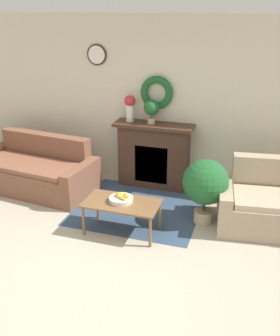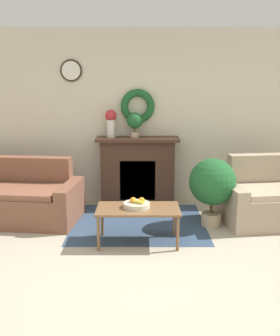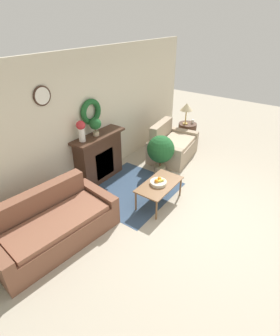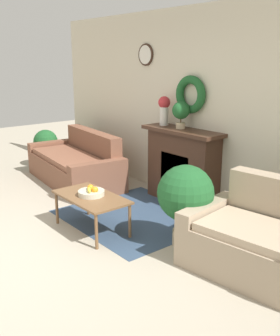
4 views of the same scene
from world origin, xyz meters
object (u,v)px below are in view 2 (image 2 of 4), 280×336
potted_plant_on_mantel (136,122)px  couch_left (9,199)px  fruit_bowl (137,204)px  loveseat_right (271,200)px  vase_on_mantel_left (112,121)px  fireplace (138,171)px  coffee_table (139,211)px  potted_plant_floor_by_loveseat (213,184)px

potted_plant_on_mantel → couch_left: bearing=-159.4°
couch_left → potted_plant_on_mantel: size_ratio=5.49×
fruit_bowl → potted_plant_on_mantel: 1.72m
loveseat_right → potted_plant_on_mantel: bearing=150.4°
vase_on_mantel_left → potted_plant_on_mantel: (0.36, -0.02, -0.01)m
fireplace → fruit_bowl: (-0.00, -1.52, -0.06)m
coffee_table → vase_on_mantel_left: bearing=105.2°
loveseat_right → coffee_table: bearing=-164.6°
fireplace → loveseat_right: bearing=-23.0°
loveseat_right → coffee_table: 1.97m
loveseat_right → couch_left: bearing=171.1°
potted_plant_floor_by_loveseat → coffee_table: bearing=-149.1°
couch_left → potted_plant_floor_by_loveseat: potted_plant_floor_by_loveseat is taller
potted_plant_floor_by_loveseat → vase_on_mantel_left: bearing=145.5°
coffee_table → vase_on_mantel_left: vase_on_mantel_left is taller
loveseat_right → fruit_bowl: loveseat_right is taller
fireplace → couch_left: size_ratio=0.61×
vase_on_mantel_left → fruit_bowl: bearing=-75.3°
potted_plant_floor_by_loveseat → loveseat_right: bearing=11.8°
couch_left → potted_plant_on_mantel: (1.76, 0.66, 1.01)m
fireplace → potted_plant_floor_by_loveseat: size_ratio=1.38×
couch_left → coffee_table: couch_left is taller
couch_left → coffee_table: 2.02m
loveseat_right → vase_on_mantel_left: size_ratio=3.41×
potted_plant_on_mantel → vase_on_mantel_left: bearing=176.8°
coffee_table → potted_plant_on_mantel: bearing=92.2°
loveseat_right → potted_plant_floor_by_loveseat: bearing=-175.5°
fruit_bowl → vase_on_mantel_left: vase_on_mantel_left is taller
coffee_table → potted_plant_on_mantel: size_ratio=2.61×
fireplace → potted_plant_floor_by_loveseat: 1.38m
fireplace → coffee_table: fireplace is taller
fireplace → potted_plant_on_mantel: size_ratio=3.36×
couch_left → fruit_bowl: bearing=-18.7°
fireplace → potted_plant_on_mantel: bearing=-161.2°
couch_left → vase_on_mantel_left: vase_on_mantel_left is taller
potted_plant_on_mantel → coffee_table: bearing=-87.8°
loveseat_right → fruit_bowl: bearing=-165.2°
coffee_table → potted_plant_on_mantel: (-0.06, 1.52, 0.91)m
coffee_table → fruit_bowl: 0.09m
couch_left → loveseat_right: loveseat_right is taller
coffee_table → potted_plant_floor_by_loveseat: bearing=30.9°
couch_left → potted_plant_floor_by_loveseat: bearing=0.8°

